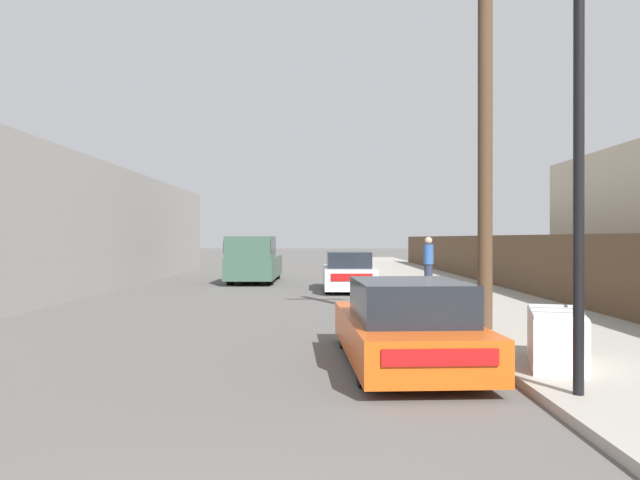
{
  "coord_description": "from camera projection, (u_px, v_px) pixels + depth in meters",
  "views": [
    {
      "loc": [
        0.72,
        -2.29,
        1.87
      ],
      "look_at": [
        0.76,
        9.73,
        1.83
      ],
      "focal_mm": 35.0,
      "sensor_mm": 36.0,
      "label": 1
    }
  ],
  "objects": [
    {
      "name": "sidewalk_curb",
      "position": [
        428.0,
        282.0,
        25.81
      ],
      "size": [
        4.2,
        63.0,
        0.12
      ],
      "primitive_type": "cube",
      "color": "#9E998E",
      "rests_on": "ground"
    },
    {
      "name": "discarded_fridge",
      "position": [
        553.0,
        338.0,
        8.61
      ],
      "size": [
        1.12,
        1.85,
        0.77
      ],
      "rotation": [
        0.0,
        0.0,
        -0.28
      ],
      "color": "white",
      "rests_on": "sidewalk_curb"
    },
    {
      "name": "parked_sports_car_red",
      "position": [
        403.0,
        326.0,
        9.13
      ],
      "size": [
        1.94,
        4.53,
        1.27
      ],
      "rotation": [
        0.0,
        0.0,
        0.05
      ],
      "color": "#E05114",
      "rests_on": "ground"
    },
    {
      "name": "car_parked_mid",
      "position": [
        346.0,
        272.0,
        22.26
      ],
      "size": [
        1.76,
        4.66,
        1.39
      ],
      "rotation": [
        0.0,
        0.0,
        0.01
      ],
      "color": "silver",
      "rests_on": "ground"
    },
    {
      "name": "pickup_truck",
      "position": [
        251.0,
        260.0,
        26.07
      ],
      "size": [
        1.95,
        5.76,
        1.94
      ],
      "rotation": [
        0.0,
        0.0,
        3.14
      ],
      "color": "#385647",
      "rests_on": "ground"
    },
    {
      "name": "utility_pole",
      "position": [
        483.0,
        130.0,
        12.03
      ],
      "size": [
        1.8,
        0.28,
        7.43
      ],
      "color": "#4C3826",
      "rests_on": "sidewalk_curb"
    },
    {
      "name": "street_lamp",
      "position": [
        576.0,
        144.0,
        6.96
      ],
      "size": [
        0.26,
        0.26,
        4.85
      ],
      "color": "black",
      "rests_on": "sidewalk_curb"
    },
    {
      "name": "wooden_fence",
      "position": [
        487.0,
        259.0,
        24.0
      ],
      "size": [
        0.08,
        43.64,
        1.85
      ],
      "primitive_type": "cube",
      "color": "brown",
      "rests_on": "sidewalk_curb"
    },
    {
      "name": "building_left_block",
      "position": [
        52.0,
        229.0,
        25.4
      ],
      "size": [
        7.0,
        25.56,
        4.51
      ],
      "primitive_type": "cube",
      "color": "gray",
      "rests_on": "ground"
    },
    {
      "name": "pedestrian",
      "position": [
        426.0,
        262.0,
        21.26
      ],
      "size": [
        0.34,
        0.34,
        1.79
      ],
      "color": "#282D42",
      "rests_on": "sidewalk_curb"
    }
  ]
}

